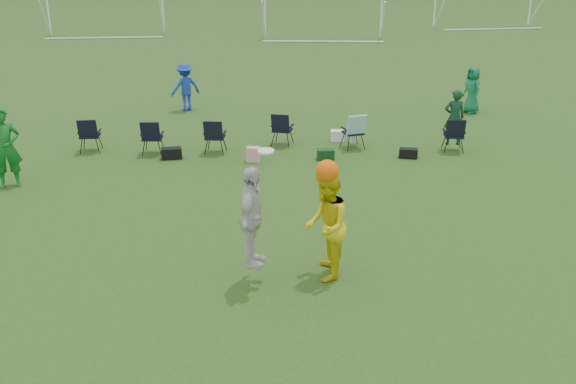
{
  "coord_description": "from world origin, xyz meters",
  "views": [
    {
      "loc": [
        0.8,
        -9.44,
        5.41
      ],
      "look_at": [
        1.07,
        1.42,
        1.25
      ],
      "focal_mm": 40.0,
      "sensor_mm": 36.0,
      "label": 1
    }
  ],
  "objects_px": {
    "goal_left": "(106,4)",
    "goal_mid": "(323,7)",
    "center_contest": "(300,221)",
    "fielder_green_far": "(472,90)",
    "fielder_blue": "(185,87)",
    "fielder_green_near": "(6,148)"
  },
  "relations": [
    {
      "from": "goal_left",
      "to": "goal_mid",
      "type": "distance_m",
      "value": 14.14
    },
    {
      "from": "center_contest",
      "to": "goal_mid",
      "type": "relative_size",
      "value": 0.33
    },
    {
      "from": "fielder_green_far",
      "to": "center_contest",
      "type": "height_order",
      "value": "center_contest"
    },
    {
      "from": "fielder_green_far",
      "to": "goal_left",
      "type": "relative_size",
      "value": 0.22
    },
    {
      "from": "fielder_blue",
      "to": "goal_left",
      "type": "relative_size",
      "value": 0.22
    },
    {
      "from": "goal_mid",
      "to": "center_contest",
      "type": "bearing_deg",
      "value": -90.99
    },
    {
      "from": "fielder_green_far",
      "to": "goal_left",
      "type": "xyz_separation_m",
      "value": [
        -17.7,
        21.7,
        1.12
      ]
    },
    {
      "from": "fielder_blue",
      "to": "center_contest",
      "type": "relative_size",
      "value": 0.69
    },
    {
      "from": "fielder_blue",
      "to": "goal_mid",
      "type": "xyz_separation_m",
      "value": [
        6.26,
        19.09,
        1.09
      ]
    },
    {
      "from": "fielder_blue",
      "to": "fielder_green_near",
      "type": "bearing_deg",
      "value": 35.8
    },
    {
      "from": "fielder_green_far",
      "to": "center_contest",
      "type": "bearing_deg",
      "value": -47.75
    },
    {
      "from": "fielder_green_far",
      "to": "goal_left",
      "type": "distance_m",
      "value": 28.02
    },
    {
      "from": "center_contest",
      "to": "goal_mid",
      "type": "distance_m",
      "value": 31.68
    },
    {
      "from": "fielder_blue",
      "to": "goal_mid",
      "type": "height_order",
      "value": "goal_mid"
    },
    {
      "from": "fielder_green_near",
      "to": "goal_left",
      "type": "bearing_deg",
      "value": 78.52
    },
    {
      "from": "fielder_green_near",
      "to": "goal_mid",
      "type": "bearing_deg",
      "value": 50.08
    },
    {
      "from": "fielder_green_near",
      "to": "goal_mid",
      "type": "xyz_separation_m",
      "value": [
        9.53,
        26.76,
        0.96
      ]
    },
    {
      "from": "fielder_green_near",
      "to": "goal_left",
      "type": "relative_size",
      "value": 0.26
    },
    {
      "from": "fielder_green_near",
      "to": "fielder_blue",
      "type": "distance_m",
      "value": 8.34
    },
    {
      "from": "fielder_blue",
      "to": "center_contest",
      "type": "height_order",
      "value": "center_contest"
    },
    {
      "from": "fielder_green_near",
      "to": "goal_left",
      "type": "height_order",
      "value": "goal_left"
    },
    {
      "from": "center_contest",
      "to": "fielder_green_near",
      "type": "bearing_deg",
      "value": 144.76
    }
  ]
}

